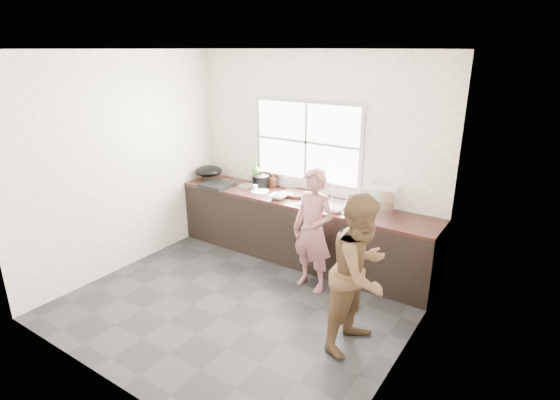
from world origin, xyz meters
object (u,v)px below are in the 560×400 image
Objects in this scene: glass_jar at (255,188)px; burner at (217,185)px; cutting_board at (298,193)px; plate_food at (260,191)px; wok at (209,171)px; bowl_held at (336,210)px; pot_lid_left at (222,182)px; bowl_mince at (278,197)px; bottle_brown_short at (261,178)px; person_side at (361,273)px; black_pot at (261,181)px; pot_lid_right at (247,186)px; dish_rack at (379,199)px; woman at (313,234)px; bottle_green at (256,173)px; bowl_crabs at (357,205)px; bottle_brown_tall at (273,181)px.

burner is at bearing -167.54° from glass_jar.
cutting_board is 0.53m from plate_food.
glass_jar is 0.93m from wok.
bowl_held reaches higher than pot_lid_left.
bowl_mince is 1.18× the size of bottle_brown_short.
person_side is 2.03m from cutting_board.
glass_jar is (0.06, -0.21, -0.04)m from black_pot.
person_side is 6.15× the size of pot_lid_right.
burner is at bearing -179.05° from bowl_held.
plate_food is at bearing 175.96° from dish_rack.
pot_lid_left is at bearing 170.67° from woman.
bottle_green reaches higher than dish_rack.
bowl_crabs reaches higher than plate_food.
plate_food is at bearing -57.52° from bottle_brown_short.
pot_lid_right is (0.67, 0.06, -0.13)m from wok.
black_pot is 0.12m from bottle_brown_short.
bottle_green is (-1.63, 0.13, 0.13)m from bowl_crabs.
bowl_held reaches higher than pot_lid_right.
black_pot is at bearing 63.83° from person_side.
plate_food is 0.62× the size of wok.
bowl_crabs is at bearing 1.59° from pot_lid_right.
bottle_green reaches higher than bottle_brown_short.
cutting_board is 1.18m from burner.
pot_lid_left is at bearing 174.31° from bowl_held.
bowl_mince is 0.70m from pot_lid_right.
black_pot is (-2.12, 1.35, 0.19)m from person_side.
burner is (-1.00, -0.06, 0.00)m from bowl_mince.
pot_lid_left is at bearing 72.02° from person_side.
black_pot is at bearing 158.91° from woman.
bottle_brown_short is at bearing 175.48° from bowl_crabs.
bowl_crabs is 1.37m from plate_food.
bottle_green reaches higher than pot_lid_right.
bowl_held is (0.85, -0.02, 0.00)m from bowl_mince.
bowl_mince is 0.38m from plate_food.
bowl_mince is 0.58× the size of burner.
glass_jar reaches higher than cutting_board.
bowl_crabs reaches higher than bowl_held.
dish_rack is at bearing 0.49° from cutting_board.
burner is at bearing -129.59° from bottle_green.
black_pot is 0.17m from bottle_brown_tall.
burner is 2.28m from dish_rack.
bottle_brown_short is at bearing 156.82° from woman.
person_side is 4.68× the size of bottle_green.
dish_rack is at bearing 2.92° from pot_lid_left.
dish_rack is (1.89, -0.09, -0.01)m from bottle_green.
bottle_green is at bearing 166.12° from dish_rack.
woman is at bearing -28.72° from black_pot.
plate_food is 0.76× the size of bottle_green.
wok is at bearing -167.33° from bottle_brown_tall.
burner is 0.25m from pot_lid_left.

